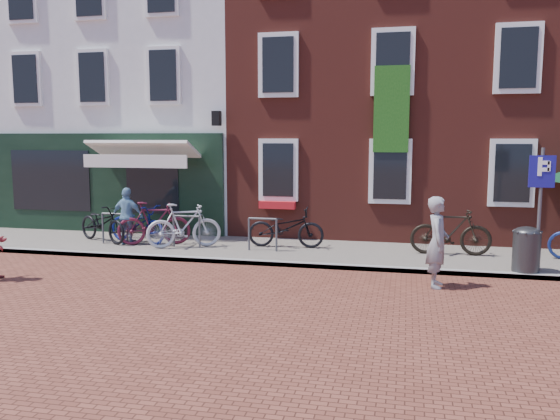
% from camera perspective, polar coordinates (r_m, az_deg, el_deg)
% --- Properties ---
extents(ground, '(80.00, 80.00, 0.00)m').
position_cam_1_polar(ground, '(13.01, -5.23, -5.48)').
color(ground, brown).
extents(sidewalk, '(24.00, 3.00, 0.10)m').
position_cam_1_polar(sidewalk, '(14.16, 0.51, -4.18)').
color(sidewalk, slate).
rests_on(sidewalk, ground).
extents(building_stucco, '(8.00, 8.00, 9.00)m').
position_cam_1_polar(building_stucco, '(21.11, -12.62, 11.58)').
color(building_stucco, silver).
rests_on(building_stucco, ground).
extents(building_brick_mid, '(6.00, 8.00, 10.00)m').
position_cam_1_polar(building_brick_mid, '(19.28, 7.08, 13.61)').
color(building_brick_mid, maroon).
rests_on(building_brick_mid, ground).
extents(building_brick_right, '(6.00, 8.00, 10.00)m').
position_cam_1_polar(building_brick_right, '(19.61, 25.28, 12.87)').
color(building_brick_right, maroon).
rests_on(building_brick_right, ground).
extents(litter_bin, '(0.55, 0.55, 1.01)m').
position_cam_1_polar(litter_bin, '(12.81, 23.68, -3.44)').
color(litter_bin, '#333335').
rests_on(litter_bin, sidewalk).
extents(parking_sign, '(0.50, 0.08, 2.58)m').
position_cam_1_polar(parking_sign, '(12.64, 24.88, 1.75)').
color(parking_sign, '#4C4C4F').
rests_on(parking_sign, sidewalk).
extents(woman, '(0.46, 0.67, 1.77)m').
position_cam_1_polar(woman, '(11.28, 15.64, -3.14)').
color(woman, gray).
rests_on(woman, ground).
extents(cafe_person, '(0.89, 0.41, 1.49)m').
position_cam_1_polar(cafe_person, '(15.20, -15.17, -0.60)').
color(cafe_person, '#6D9CBB').
rests_on(cafe_person, sidewalk).
extents(bicycle_0, '(2.04, 1.48, 1.02)m').
position_cam_1_polar(bicycle_0, '(15.80, -17.52, -1.26)').
color(bicycle_0, black).
rests_on(bicycle_0, sidewalk).
extents(bicycle_1, '(1.95, 1.15, 1.13)m').
position_cam_1_polar(bicycle_1, '(15.00, -12.64, -1.32)').
color(bicycle_1, '#551627').
rests_on(bicycle_1, sidewalk).
extents(bicycle_2, '(2.05, 1.30, 1.02)m').
position_cam_1_polar(bicycle_2, '(15.42, -14.24, -1.35)').
color(bicycle_2, navy).
rests_on(bicycle_2, sidewalk).
extents(bicycle_3, '(1.92, 1.31, 1.13)m').
position_cam_1_polar(bicycle_3, '(14.47, -9.71, -1.56)').
color(bicycle_3, '#B8B8BB').
rests_on(bicycle_3, sidewalk).
extents(bicycle_4, '(1.98, 0.81, 1.02)m').
position_cam_1_polar(bicycle_4, '(14.33, 0.59, -1.78)').
color(bicycle_4, black).
rests_on(bicycle_4, sidewalk).
extents(bicycle_5, '(1.89, 0.57, 1.13)m').
position_cam_1_polar(bicycle_5, '(13.99, 16.89, -2.09)').
color(bicycle_5, black).
rests_on(bicycle_5, sidewalk).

